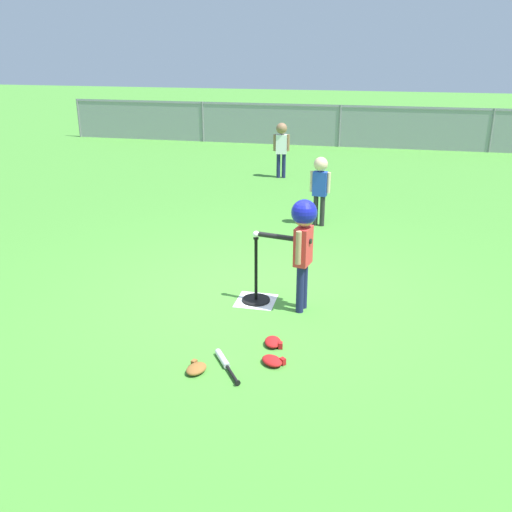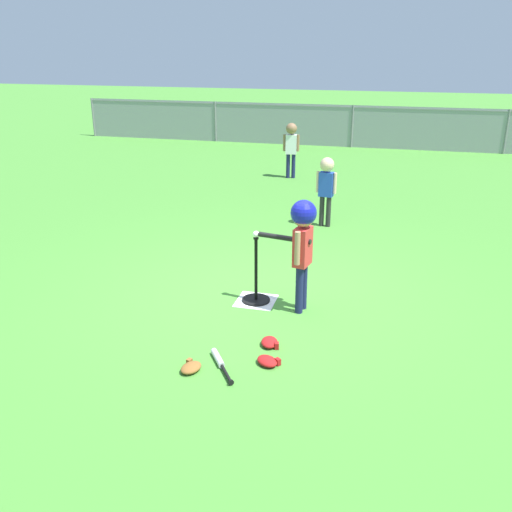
% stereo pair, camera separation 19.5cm
% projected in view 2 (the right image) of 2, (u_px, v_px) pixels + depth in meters
% --- Properties ---
extents(ground_plane, '(60.00, 60.00, 0.00)m').
position_uv_depth(ground_plane, '(263.00, 295.00, 6.64)').
color(ground_plane, '#478C33').
extents(home_plate, '(0.44, 0.44, 0.01)m').
position_uv_depth(home_plate, '(256.00, 301.00, 6.48)').
color(home_plate, white).
rests_on(home_plate, ground_plane).
extents(batting_tee, '(0.32, 0.32, 0.77)m').
position_uv_depth(batting_tee, '(256.00, 291.00, 6.43)').
color(batting_tee, black).
rests_on(batting_tee, ground_plane).
extents(baseball_on_tee, '(0.07, 0.07, 0.07)m').
position_uv_depth(baseball_on_tee, '(256.00, 234.00, 6.19)').
color(baseball_on_tee, white).
rests_on(baseball_on_tee, batting_tee).
extents(batter_child, '(0.64, 0.35, 1.25)m').
position_uv_depth(batter_child, '(302.00, 233.00, 5.94)').
color(batter_child, '#191E4C').
rests_on(batter_child, ground_plane).
extents(fielder_near_left, '(0.35, 0.23, 1.18)m').
position_uv_depth(fielder_near_left, '(291.00, 143.00, 12.06)').
color(fielder_near_left, '#191E4C').
rests_on(fielder_near_left, ground_plane).
extents(fielder_deep_left, '(0.33, 0.22, 1.11)m').
position_uv_depth(fielder_deep_left, '(326.00, 183.00, 8.86)').
color(fielder_deep_left, '#262626').
rests_on(fielder_deep_left, ground_plane).
extents(spare_bat_silver, '(0.37, 0.51, 0.06)m').
position_uv_depth(spare_bat_silver, '(220.00, 361.00, 5.20)').
color(spare_bat_silver, silver).
rests_on(spare_bat_silver, ground_plane).
extents(glove_by_plate, '(0.27, 0.26, 0.07)m').
position_uv_depth(glove_by_plate, '(268.00, 361.00, 5.19)').
color(glove_by_plate, '#B21919').
rests_on(glove_by_plate, ground_plane).
extents(glove_near_bats, '(0.21, 0.25, 0.07)m').
position_uv_depth(glove_near_bats, '(270.00, 342.00, 5.52)').
color(glove_near_bats, '#B21919').
rests_on(glove_near_bats, ground_plane).
extents(glove_tossed_aside, '(0.22, 0.26, 0.07)m').
position_uv_depth(glove_tossed_aside, '(191.00, 367.00, 5.09)').
color(glove_tossed_aside, brown).
rests_on(glove_tossed_aside, ground_plane).
extents(outfield_fence, '(16.06, 0.06, 1.15)m').
position_uv_depth(outfield_fence, '(352.00, 125.00, 15.70)').
color(outfield_fence, slate).
rests_on(outfield_fence, ground_plane).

